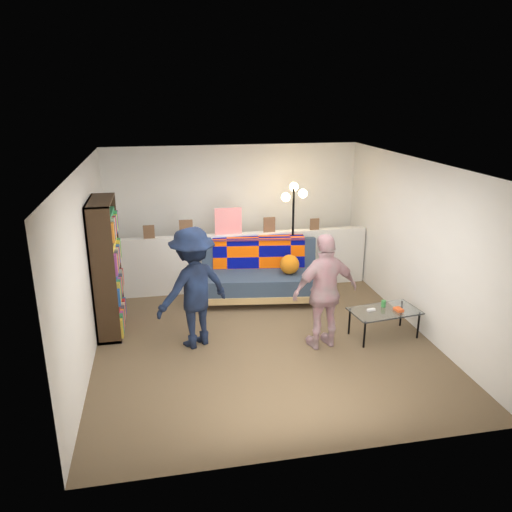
{
  "coord_description": "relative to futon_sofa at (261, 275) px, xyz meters",
  "views": [
    {
      "loc": [
        -1.29,
        -6.2,
        3.27
      ],
      "look_at": [
        0.0,
        0.4,
        1.05
      ],
      "focal_mm": 35.0,
      "sensor_mm": 36.0,
      "label": 1
    }
  ],
  "objects": [
    {
      "name": "half_wall_ledge",
      "position": [
        -0.26,
        0.48,
        0.1
      ],
      "size": [
        4.45,
        0.15,
        1.0
      ],
      "primitive_type": "cube",
      "color": "silver",
      "rests_on": "ground"
    },
    {
      "name": "person_left",
      "position": [
        -1.19,
        -1.39,
        0.42
      ],
      "size": [
        1.22,
        1.04,
        1.64
      ],
      "primitive_type": "imported",
      "rotation": [
        0.0,
        0.0,
        3.65
      ],
      "color": "black",
      "rests_on": "ground"
    },
    {
      "name": "room_shell",
      "position": [
        -0.26,
        -0.85,
        1.27
      ],
      "size": [
        4.6,
        5.05,
        2.45
      ],
      "color": "silver",
      "rests_on": "ground"
    },
    {
      "name": "coffee_table",
      "position": [
        1.42,
        -1.67,
        -0.03
      ],
      "size": [
        1.0,
        0.63,
        0.49
      ],
      "color": "black",
      "rests_on": "ground"
    },
    {
      "name": "futon_sofa",
      "position": [
        0.0,
        0.0,
        0.0
      ],
      "size": [
        2.11,
        1.21,
        0.86
      ],
      "color": "tan",
      "rests_on": "ground"
    },
    {
      "name": "person_right",
      "position": [
        0.5,
        -1.77,
        0.38
      ],
      "size": [
        0.97,
        0.53,
        1.57
      ],
      "primitive_type": "imported",
      "rotation": [
        0.0,
        0.0,
        3.31
      ],
      "color": "pink",
      "rests_on": "ground"
    },
    {
      "name": "ledge_decor",
      "position": [
        -0.49,
        0.46,
        0.78
      ],
      "size": [
        2.97,
        0.02,
        0.45
      ],
      "color": "brown",
      "rests_on": "half_wall_ledge"
    },
    {
      "name": "ground",
      "position": [
        -0.26,
        -1.32,
        -0.4
      ],
      "size": [
        5.0,
        5.0,
        0.0
      ],
      "primitive_type": "plane",
      "color": "brown",
      "rests_on": "ground"
    },
    {
      "name": "floor_lamp",
      "position": [
        0.63,
        0.34,
        0.9
      ],
      "size": [
        0.4,
        0.33,
        1.84
      ],
      "color": "black",
      "rests_on": "ground"
    },
    {
      "name": "bookshelf",
      "position": [
        -2.34,
        -0.72,
        0.49
      ],
      "size": [
        0.32,
        0.95,
        1.91
      ],
      "color": "black",
      "rests_on": "ground"
    }
  ]
}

